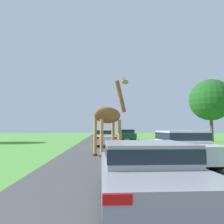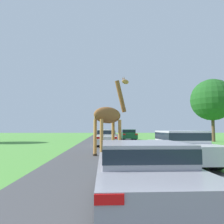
# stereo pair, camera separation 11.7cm
# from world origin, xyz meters

# --- Properties ---
(road) EXTENTS (6.81, 120.00, 0.00)m
(road) POSITION_xyz_m (0.00, 30.00, 0.00)
(road) COLOR #424244
(road) RESTS_ON ground
(giraffe_near_road) EXTENTS (2.45, 2.05, 4.90)m
(giraffe_near_road) POSITION_xyz_m (-0.46, 12.79, 2.25)
(giraffe_near_road) COLOR #B77F3D
(giraffe_near_road) RESTS_ON ground
(car_lead_maroon) EXTENTS (1.92, 4.05, 1.24)m
(car_lead_maroon) POSITION_xyz_m (0.03, 5.31, 0.68)
(car_lead_maroon) COLOR gray
(car_lead_maroon) RESTS_ON ground
(car_queue_right) EXTENTS (1.73, 4.44, 1.49)m
(car_queue_right) POSITION_xyz_m (-0.54, 19.29, 0.78)
(car_queue_right) COLOR silver
(car_queue_right) RESTS_ON ground
(car_queue_left) EXTENTS (1.91, 4.12, 1.46)m
(car_queue_left) POSITION_xyz_m (2.62, 28.10, 0.78)
(car_queue_left) COLOR #144C28
(car_queue_left) RESTS_ON ground
(car_far_ahead) EXTENTS (1.91, 4.70, 1.45)m
(car_far_ahead) POSITION_xyz_m (2.64, 9.80, 0.77)
(car_far_ahead) COLOR silver
(car_far_ahead) RESTS_ON ground
(tree_left_edge) EXTENTS (5.11, 5.11, 7.69)m
(tree_left_edge) POSITION_xyz_m (12.64, 24.77, 5.12)
(tree_left_edge) COLOR brown
(tree_left_edge) RESTS_ON ground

